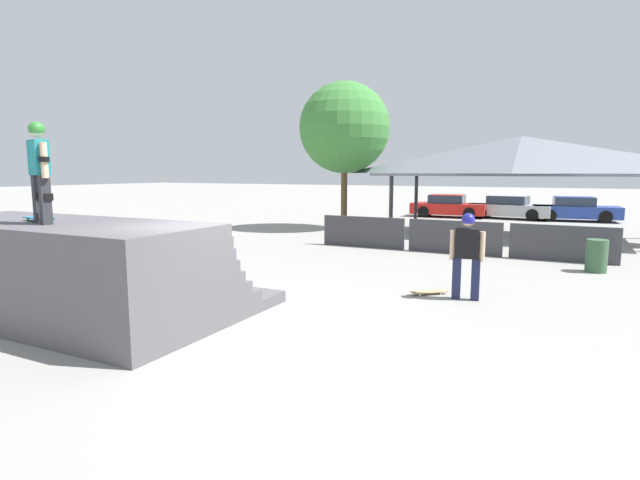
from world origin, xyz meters
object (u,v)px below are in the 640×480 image
skateboard_on_ground (427,292)px  parked_car_silver (509,208)px  tree_beside_pavilion (344,128)px  parked_car_blue (575,210)px  skater_on_deck (39,166)px  bystander_walking (467,249)px  skateboard_on_deck (39,218)px  trash_bin (597,256)px  parked_car_red (448,206)px

skateboard_on_ground → parked_car_silver: (-0.41, 18.92, 0.54)m
tree_beside_pavilion → parked_car_blue: bearing=43.1°
skater_on_deck → skateboard_on_ground: 7.63m
skateboard_on_ground → parked_car_silver: size_ratio=0.16×
skateboard_on_ground → parked_car_blue: bearing=-139.5°
parked_car_blue → skater_on_deck: bearing=-114.9°
skater_on_deck → bystander_walking: 7.90m
skateboard_on_deck → parked_car_silver: size_ratio=0.19×
trash_bin → parked_car_blue: size_ratio=0.20×
tree_beside_pavilion → parked_car_silver: size_ratio=1.44×
trash_bin → parked_car_red: 15.70m
skater_on_deck → trash_bin: skater_on_deck is taller
tree_beside_pavilion → trash_bin: bearing=-31.3°
skater_on_deck → parked_car_red: (1.53, 23.40, -2.08)m
skateboard_on_ground → parked_car_blue: parked_car_blue is taller
skater_on_deck → tree_beside_pavilion: (-1.36, 15.25, 1.79)m
parked_car_silver → parked_car_red: bearing=-164.4°
bystander_walking → skater_on_deck: bearing=34.7°
parked_car_red → trash_bin: bearing=-66.1°
skater_on_deck → bystander_walking: size_ratio=0.94×
bystander_walking → parked_car_silver: bystander_walking is taller
bystander_walking → parked_car_red: (-4.42, 18.46, -0.43)m
tree_beside_pavilion → parked_car_red: 9.47m
skater_on_deck → skateboard_on_ground: size_ratio=2.25×
trash_bin → parked_car_red: size_ratio=0.20×
skateboard_on_deck → tree_beside_pavilion: 15.34m
skater_on_deck → parked_car_silver: (4.75, 23.89, -2.08)m
tree_beside_pavilion → parked_car_blue: tree_beside_pavilion is taller
skateboard_on_deck → parked_car_red: 23.33m
tree_beside_pavilion → bystander_walking: bearing=-54.7°
parked_car_blue → skateboard_on_ground: bearing=-104.9°
trash_bin → skater_on_deck: bearing=-132.2°
skateboard_on_deck → parked_car_red: skateboard_on_deck is taller
skater_on_deck → parked_car_silver: 24.44m
parked_car_red → skateboard_on_ground: bearing=-81.1°
parked_car_blue → parked_car_silver: bearing=175.6°
parked_car_blue → tree_beside_pavilion: bearing=-143.4°
tree_beside_pavilion → skateboard_on_deck: bearing=-86.3°
skateboard_on_deck → skateboard_on_ground: bearing=52.8°
skateboard_on_deck → skateboard_on_ground: 7.52m
skateboard_on_ground → tree_beside_pavilion: bearing=-98.7°
trash_bin → parked_car_blue: 14.70m
parked_car_blue → skateboard_on_deck: bearing=-115.8°
bystander_walking → skateboard_on_ground: bearing=-7.1°
trash_bin → parked_car_red: parked_car_red is taller
parked_car_red → parked_car_blue: 6.49m
skateboard_on_ground → trash_bin: (3.28, 4.34, 0.37)m
skater_on_deck → parked_car_blue: size_ratio=0.38×
bystander_walking → parked_car_silver: (-1.19, 18.95, -0.43)m
skater_on_deck → bystander_walking: bearing=57.9°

